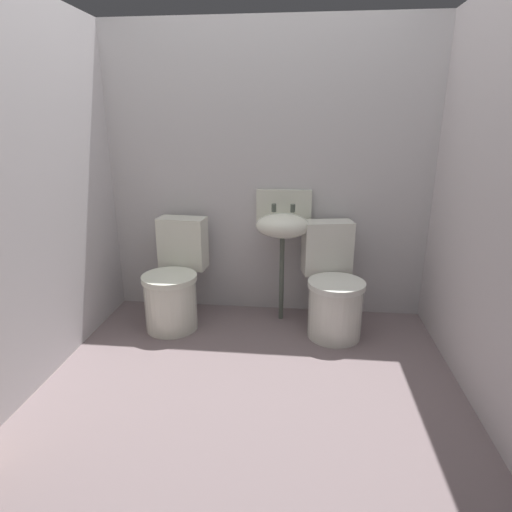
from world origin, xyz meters
TOP-DOWN VIEW (x-y plane):
  - ground_plane at (0.00, 0.00)m, footprint 2.86×2.50m
  - wall_back at (0.00, 1.10)m, footprint 2.86×0.10m
  - wall_left at (-1.28, 0.10)m, footprint 0.10×2.30m
  - wall_right at (1.28, 0.10)m, footprint 0.10×2.30m
  - toilet_left at (-0.66, 0.70)m, footprint 0.44×0.62m
  - toilet_right at (0.51, 0.70)m, footprint 0.49×0.65m
  - sink at (0.13, 0.88)m, footprint 0.42×0.35m

SIDE VIEW (x-z plane):
  - ground_plane at x=0.00m, z-range -0.08..0.00m
  - toilet_left at x=-0.66m, z-range -0.07..0.71m
  - toilet_right at x=0.51m, z-range -0.07..0.71m
  - sink at x=0.13m, z-range 0.26..1.25m
  - wall_back at x=0.00m, z-range 0.00..2.19m
  - wall_left at x=-1.28m, z-range 0.00..2.19m
  - wall_right at x=1.28m, z-range 0.00..2.19m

